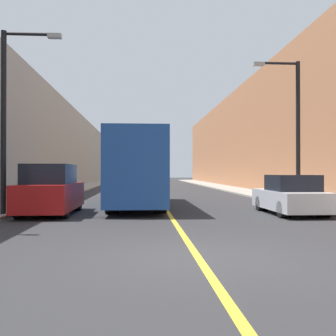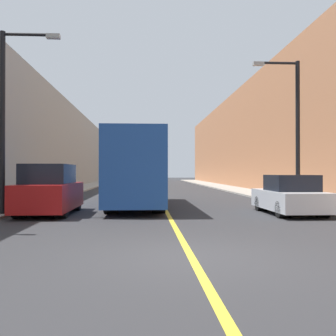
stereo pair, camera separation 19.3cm
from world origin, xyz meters
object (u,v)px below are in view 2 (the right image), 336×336
bus (136,169)px  car_right_near (290,196)px  street_lamp_right (294,123)px  street_lamp_left (8,110)px  parked_suv_left (50,191)px

bus → car_right_near: (6.09, -3.77, -1.11)m
bus → street_lamp_right: street_lamp_right is taller
street_lamp_left → street_lamp_right: street_lamp_left is taller
street_lamp_right → parked_suv_left: bearing=-168.5°
parked_suv_left → car_right_near: 9.42m
parked_suv_left → street_lamp_right: size_ratio=0.69×
street_lamp_left → street_lamp_right: 12.31m
parked_suv_left → car_right_near: size_ratio=1.09×
parked_suv_left → street_lamp_right: (10.60, 2.15, 3.03)m
bus → car_right_near: bearing=-31.8°
parked_suv_left → car_right_near: bearing=-3.1°
bus → street_lamp_right: bearing=-8.7°
parked_suv_left → street_lamp_right: street_lamp_right is taller
car_right_near → street_lamp_left: size_ratio=0.63×
parked_suv_left → car_right_near: (9.40, -0.50, -0.21)m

